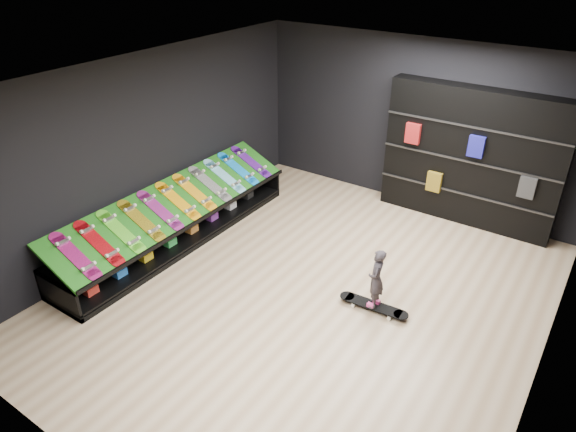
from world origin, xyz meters
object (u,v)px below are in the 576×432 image
Objects in this scene: display_rack at (178,226)px; back_shelving at (471,158)px; child at (375,289)px; floor_skateboard at (373,307)px.

display_rack is 5.02m from back_shelving.
floor_skateboard is at bearing 0.00° from child.
back_shelving reaches higher than floor_skateboard.
child is at bearing 0.00° from floor_skateboard.
child is (3.47, 0.17, 0.10)m from display_rack.
display_rack is 3.48m from child.
floor_skateboard is (3.47, 0.17, -0.21)m from display_rack.
back_shelving is at bearing 42.34° from display_rack.
back_shelving is (3.64, 3.32, 0.93)m from display_rack.
child reaches higher than display_rack.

